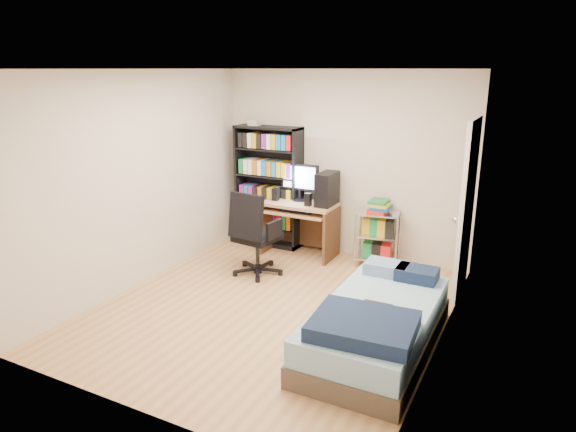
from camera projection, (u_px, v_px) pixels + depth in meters
The scene contains 7 objects.
room at pixel (272, 196), 5.23m from camera, with size 3.58×4.08×2.58m.
media_shelf at pixel (269, 185), 7.37m from camera, with size 0.97×0.32×1.80m.
computer_desk at pixel (308, 207), 7.00m from camera, with size 1.00×0.58×1.26m.
office_chair at pixel (255, 248), 6.40m from camera, with size 0.70×0.70×1.08m.
wire_cart at pixel (378, 223), 6.66m from camera, with size 0.60×0.47×0.88m.
bed at pixel (376, 325), 4.70m from camera, with size 0.97×1.94×0.55m.
door at pixel (467, 209), 5.70m from camera, with size 0.12×0.80×2.00m.
Camera 1 is at (2.45, -4.46, 2.51)m, focal length 32.00 mm.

